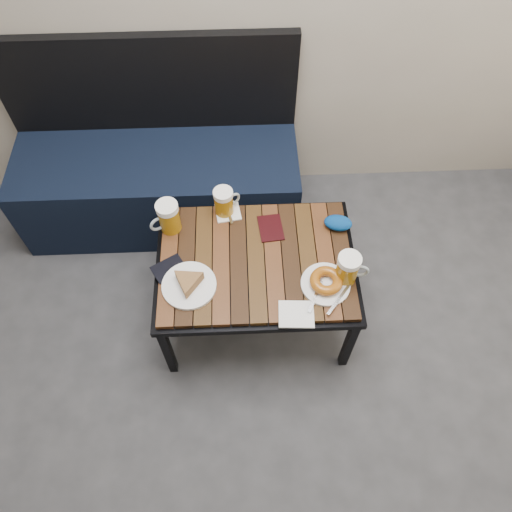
{
  "coord_description": "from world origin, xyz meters",
  "views": [
    {
      "loc": [
        0.13,
        0.0,
        2.22
      ],
      "look_at": [
        0.18,
        1.12,
        0.5
      ],
      "focal_mm": 35.0,
      "sensor_mm": 36.0,
      "label": 1
    }
  ],
  "objects_px": {
    "plate_pie": "(189,283)",
    "plate_bagel": "(326,282)",
    "beer_mug_left": "(168,217)",
    "beer_mug_centre": "(224,202)",
    "beer_mug_right": "(348,268)",
    "passport_burgundy": "(271,228)",
    "passport_navy": "(169,269)",
    "bench": "(160,178)",
    "knit_pouch": "(338,223)",
    "cafe_table": "(256,265)"
  },
  "relations": [
    {
      "from": "passport_navy",
      "to": "passport_burgundy",
      "type": "height_order",
      "value": "same"
    },
    {
      "from": "plate_pie",
      "to": "plate_bagel",
      "type": "height_order",
      "value": "plate_pie"
    },
    {
      "from": "beer_mug_left",
      "to": "passport_burgundy",
      "type": "distance_m",
      "value": 0.44
    },
    {
      "from": "cafe_table",
      "to": "knit_pouch",
      "type": "relative_size",
      "value": 6.94
    },
    {
      "from": "cafe_table",
      "to": "plate_bagel",
      "type": "relative_size",
      "value": 3.47
    },
    {
      "from": "passport_navy",
      "to": "beer_mug_right",
      "type": "bearing_deg",
      "value": 53.54
    },
    {
      "from": "plate_pie",
      "to": "passport_burgundy",
      "type": "distance_m",
      "value": 0.44
    },
    {
      "from": "bench",
      "to": "beer_mug_right",
      "type": "bearing_deg",
      "value": -42.13
    },
    {
      "from": "passport_burgundy",
      "to": "passport_navy",
      "type": "bearing_deg",
      "value": -162.28
    },
    {
      "from": "beer_mug_centre",
      "to": "beer_mug_right",
      "type": "relative_size",
      "value": 0.92
    },
    {
      "from": "knit_pouch",
      "to": "passport_navy",
      "type": "bearing_deg",
      "value": -165.43
    },
    {
      "from": "beer_mug_centre",
      "to": "plate_bagel",
      "type": "height_order",
      "value": "beer_mug_centre"
    },
    {
      "from": "beer_mug_left",
      "to": "passport_navy",
      "type": "height_order",
      "value": "beer_mug_left"
    },
    {
      "from": "beer_mug_left",
      "to": "knit_pouch",
      "type": "bearing_deg",
      "value": 148.58
    },
    {
      "from": "cafe_table",
      "to": "beer_mug_centre",
      "type": "height_order",
      "value": "beer_mug_centre"
    },
    {
      "from": "bench",
      "to": "cafe_table",
      "type": "distance_m",
      "value": 0.81
    },
    {
      "from": "beer_mug_centre",
      "to": "knit_pouch",
      "type": "bearing_deg",
      "value": -42.99
    },
    {
      "from": "cafe_table",
      "to": "beer_mug_left",
      "type": "bearing_deg",
      "value": 153.59
    },
    {
      "from": "cafe_table",
      "to": "plate_pie",
      "type": "height_order",
      "value": "plate_pie"
    },
    {
      "from": "bench",
      "to": "knit_pouch",
      "type": "bearing_deg",
      "value": -30.55
    },
    {
      "from": "beer_mug_right",
      "to": "knit_pouch",
      "type": "bearing_deg",
      "value": 96.69
    },
    {
      "from": "passport_navy",
      "to": "plate_bagel",
      "type": "bearing_deg",
      "value": 50.1
    },
    {
      "from": "plate_pie",
      "to": "passport_navy",
      "type": "distance_m",
      "value": 0.12
    },
    {
      "from": "passport_navy",
      "to": "passport_burgundy",
      "type": "xyz_separation_m",
      "value": [
        0.43,
        0.19,
        0.0
      ]
    },
    {
      "from": "beer_mug_left",
      "to": "beer_mug_centre",
      "type": "height_order",
      "value": "beer_mug_left"
    },
    {
      "from": "beer_mug_left",
      "to": "passport_burgundy",
      "type": "relative_size",
      "value": 1.09
    },
    {
      "from": "beer_mug_left",
      "to": "beer_mug_centre",
      "type": "bearing_deg",
      "value": 168.68
    },
    {
      "from": "beer_mug_right",
      "to": "passport_burgundy",
      "type": "height_order",
      "value": "beer_mug_right"
    },
    {
      "from": "knit_pouch",
      "to": "beer_mug_left",
      "type": "bearing_deg",
      "value": 178.12
    },
    {
      "from": "beer_mug_centre",
      "to": "cafe_table",
      "type": "bearing_deg",
      "value": -95.07
    },
    {
      "from": "passport_navy",
      "to": "passport_burgundy",
      "type": "distance_m",
      "value": 0.47
    },
    {
      "from": "beer_mug_centre",
      "to": "knit_pouch",
      "type": "relative_size",
      "value": 1.13
    },
    {
      "from": "cafe_table",
      "to": "beer_mug_left",
      "type": "distance_m",
      "value": 0.42
    },
    {
      "from": "plate_pie",
      "to": "passport_navy",
      "type": "relative_size",
      "value": 1.69
    },
    {
      "from": "plate_bagel",
      "to": "bench",
      "type": "bearing_deg",
      "value": 133.65
    },
    {
      "from": "bench",
      "to": "beer_mug_right",
      "type": "distance_m",
      "value": 1.15
    },
    {
      "from": "beer_mug_right",
      "to": "cafe_table",
      "type": "bearing_deg",
      "value": 170.82
    },
    {
      "from": "beer_mug_left",
      "to": "beer_mug_centre",
      "type": "distance_m",
      "value": 0.25
    },
    {
      "from": "bench",
      "to": "passport_navy",
      "type": "height_order",
      "value": "bench"
    },
    {
      "from": "plate_pie",
      "to": "beer_mug_centre",
      "type": "bearing_deg",
      "value": 68.58
    },
    {
      "from": "bench",
      "to": "beer_mug_left",
      "type": "bearing_deg",
      "value": -77.0
    },
    {
      "from": "beer_mug_right",
      "to": "beer_mug_centre",
      "type": "bearing_deg",
      "value": 150.25
    },
    {
      "from": "cafe_table",
      "to": "beer_mug_left",
      "type": "height_order",
      "value": "beer_mug_left"
    },
    {
      "from": "beer_mug_right",
      "to": "passport_burgundy",
      "type": "xyz_separation_m",
      "value": [
        -0.29,
        0.26,
        -0.07
      ]
    },
    {
      "from": "plate_pie",
      "to": "knit_pouch",
      "type": "xyz_separation_m",
      "value": [
        0.63,
        0.27,
        0.0
      ]
    },
    {
      "from": "bench",
      "to": "beer_mug_left",
      "type": "distance_m",
      "value": 0.55
    },
    {
      "from": "beer_mug_centre",
      "to": "plate_pie",
      "type": "xyz_separation_m",
      "value": [
        -0.15,
        -0.37,
        -0.04
      ]
    },
    {
      "from": "plate_bagel",
      "to": "passport_burgundy",
      "type": "height_order",
      "value": "plate_bagel"
    },
    {
      "from": "bench",
      "to": "cafe_table",
      "type": "relative_size",
      "value": 1.67
    },
    {
      "from": "beer_mug_right",
      "to": "passport_navy",
      "type": "height_order",
      "value": "beer_mug_right"
    }
  ]
}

